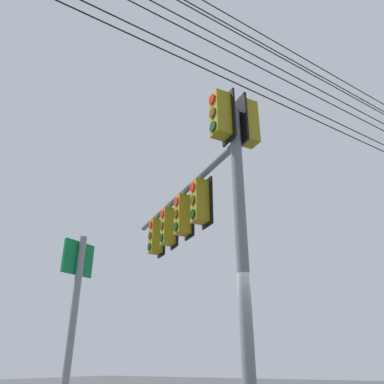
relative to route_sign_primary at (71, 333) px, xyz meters
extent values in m
cylinder|color=slate|center=(-2.73, 0.61, 1.29)|extent=(0.20, 0.20, 5.57)
cylinder|color=slate|center=(-4.15, -1.50, 3.32)|extent=(2.94, 4.31, 0.14)
cube|color=olive|center=(-2.49, 0.44, 3.87)|extent=(0.42, 0.42, 0.90)
cube|color=black|center=(-2.63, 0.54, 3.87)|extent=(0.28, 0.39, 1.04)
cylinder|color=red|center=(-2.35, 0.35, 4.17)|extent=(0.14, 0.18, 0.20)
cylinder|color=#3C2703|center=(-2.35, 0.35, 3.87)|extent=(0.14, 0.18, 0.20)
cylinder|color=black|center=(-2.35, 0.35, 3.57)|extent=(0.14, 0.18, 0.20)
cube|color=olive|center=(-2.98, 0.78, 3.87)|extent=(0.42, 0.42, 0.90)
cube|color=black|center=(-2.84, 0.68, 3.87)|extent=(0.28, 0.39, 1.04)
cylinder|color=red|center=(-3.12, 0.87, 4.17)|extent=(0.14, 0.18, 0.20)
cylinder|color=#3C2703|center=(-3.12, 0.87, 3.87)|extent=(0.14, 0.18, 0.20)
cylinder|color=black|center=(-3.12, 0.87, 3.57)|extent=(0.14, 0.18, 0.20)
cube|color=olive|center=(-3.54, -0.60, 2.77)|extent=(0.42, 0.42, 0.90)
cube|color=black|center=(-3.68, -0.50, 2.77)|extent=(0.28, 0.39, 1.04)
cylinder|color=red|center=(-3.41, -0.69, 3.07)|extent=(0.14, 0.18, 0.20)
cylinder|color=#3C2703|center=(-3.41, -0.69, 2.77)|extent=(0.14, 0.18, 0.20)
cylinder|color=black|center=(-3.41, -0.69, 2.47)|extent=(0.14, 0.18, 0.20)
cube|color=olive|center=(-4.02, -1.31, 2.77)|extent=(0.42, 0.42, 0.90)
cube|color=black|center=(-4.16, -1.22, 2.77)|extent=(0.28, 0.39, 1.04)
cylinder|color=red|center=(-3.88, -1.41, 3.07)|extent=(0.14, 0.18, 0.20)
cylinder|color=#3C2703|center=(-3.88, -1.41, 2.77)|extent=(0.14, 0.18, 0.20)
cylinder|color=black|center=(-3.88, -1.41, 2.47)|extent=(0.14, 0.18, 0.20)
cube|color=olive|center=(-4.49, -2.03, 2.77)|extent=(0.42, 0.42, 0.90)
cube|color=black|center=(-4.63, -1.93, 2.77)|extent=(0.29, 0.38, 1.04)
cylinder|color=red|center=(-4.36, -2.12, 3.07)|extent=(0.14, 0.18, 0.20)
cylinder|color=#3C2703|center=(-4.36, -2.12, 2.77)|extent=(0.14, 0.18, 0.20)
cylinder|color=black|center=(-4.36, -2.12, 2.47)|extent=(0.14, 0.18, 0.20)
cube|color=olive|center=(-4.97, -2.74, 2.77)|extent=(0.42, 0.42, 0.90)
cube|color=black|center=(-5.11, -2.64, 2.77)|extent=(0.28, 0.39, 1.04)
cylinder|color=red|center=(-4.83, -2.83, 3.07)|extent=(0.13, 0.18, 0.20)
cylinder|color=#3C2703|center=(-4.83, -2.83, 2.77)|extent=(0.13, 0.18, 0.20)
cylinder|color=black|center=(-4.83, -2.83, 2.47)|extent=(0.13, 0.18, 0.20)
cylinder|color=slate|center=(0.00, 0.01, -0.28)|extent=(0.07, 0.07, 2.43)
cube|color=#0C7238|center=(0.00, -0.03, 0.72)|extent=(0.37, 0.05, 0.34)
cube|color=white|center=(0.00, -0.04, 0.72)|extent=(0.31, 0.02, 0.28)
cylinder|color=black|center=(-1.92, 0.22, 4.74)|extent=(17.88, 8.58, 0.56)
cylinder|color=black|center=(-1.92, 0.22, 4.98)|extent=(17.88, 8.58, 0.56)
cylinder|color=black|center=(-1.92, 0.22, 5.50)|extent=(17.88, 8.58, 0.56)
cylinder|color=black|center=(-1.92, 0.22, 5.77)|extent=(17.88, 8.58, 0.56)
cylinder|color=black|center=(-1.92, 0.22, 6.16)|extent=(17.88, 8.58, 0.56)
cylinder|color=black|center=(-1.92, 0.22, 6.27)|extent=(17.88, 8.58, 0.56)
camera|label=1|loc=(2.62, 2.88, -0.26)|focal=35.10mm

